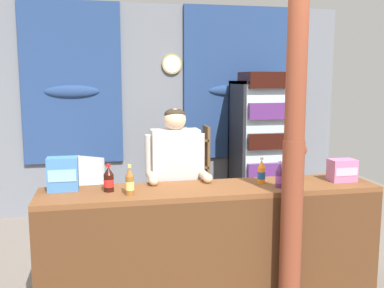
# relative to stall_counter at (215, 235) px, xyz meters

# --- Properties ---
(ground_plane) EXTENTS (7.69, 7.69, 0.00)m
(ground_plane) POSITION_rel_stall_counter_xyz_m (-0.04, 0.87, -0.56)
(ground_plane) COLOR slate
(back_wall_curtained) EXTENTS (4.94, 0.22, 2.73)m
(back_wall_curtained) POSITION_rel_stall_counter_xyz_m (-0.03, 2.70, 0.85)
(back_wall_curtained) COLOR slate
(back_wall_curtained) RESTS_ON ground
(stall_counter) EXTENTS (2.68, 0.54, 0.92)m
(stall_counter) POSITION_rel_stall_counter_xyz_m (0.00, 0.00, 0.00)
(stall_counter) COLOR brown
(stall_counter) RESTS_ON ground
(timber_post) EXTENTS (0.18, 0.16, 2.66)m
(timber_post) POSITION_rel_stall_counter_xyz_m (0.52, -0.27, 0.71)
(timber_post) COLOR brown
(timber_post) RESTS_ON ground
(drink_fridge) EXTENTS (0.69, 0.69, 1.85)m
(drink_fridge) POSITION_rel_stall_counter_xyz_m (1.19, 2.16, 0.45)
(drink_fridge) COLOR #232328
(drink_fridge) RESTS_ON ground
(bottle_shelf_rack) EXTENTS (0.48, 0.28, 1.16)m
(bottle_shelf_rack) POSITION_rel_stall_counter_xyz_m (0.28, 2.31, 0.05)
(bottle_shelf_rack) COLOR brown
(bottle_shelf_rack) RESTS_ON ground
(plastic_lawn_chair) EXTENTS (0.62, 0.62, 0.86)m
(plastic_lawn_chair) POSITION_rel_stall_counter_xyz_m (-1.07, 1.95, -0.07)
(plastic_lawn_chair) COLOR silver
(plastic_lawn_chair) RESTS_ON ground
(shopkeeper) EXTENTS (0.52, 0.42, 1.52)m
(shopkeeper) POSITION_rel_stall_counter_xyz_m (-0.22, 0.52, 0.40)
(shopkeeper) COLOR #28282D
(shopkeeper) RESTS_ON ground
(soda_bottle_lime_soda) EXTENTS (0.09, 0.09, 0.29)m
(soda_bottle_lime_soda) POSITION_rel_stall_counter_xyz_m (0.73, 0.19, 0.48)
(soda_bottle_lime_soda) COLOR #75C64C
(soda_bottle_lime_soda) RESTS_ON stall_counter
(soda_bottle_cola) EXTENTS (0.08, 0.08, 0.21)m
(soda_bottle_cola) POSITION_rel_stall_counter_xyz_m (-0.80, 0.14, 0.45)
(soda_bottle_cola) COLOR black
(soda_bottle_cola) RESTS_ON stall_counter
(soda_bottle_iced_tea) EXTENTS (0.06, 0.06, 0.23)m
(soda_bottle_iced_tea) POSITION_rel_stall_counter_xyz_m (-0.65, -0.00, 0.46)
(soda_bottle_iced_tea) COLOR brown
(soda_bottle_iced_tea) RESTS_ON stall_counter
(soda_bottle_orange_soda) EXTENTS (0.06, 0.06, 0.22)m
(soda_bottle_orange_soda) POSITION_rel_stall_counter_xyz_m (0.43, 0.15, 0.45)
(soda_bottle_orange_soda) COLOR orange
(soda_bottle_orange_soda) RESTS_ON stall_counter
(soda_bottle_grape_soda) EXTENTS (0.06, 0.06, 0.21)m
(soda_bottle_grape_soda) POSITION_rel_stall_counter_xyz_m (0.52, -0.01, 0.45)
(soda_bottle_grape_soda) COLOR #56286B
(soda_bottle_grape_soda) RESTS_ON stall_counter
(snack_box_biscuit) EXTENTS (0.23, 0.14, 0.26)m
(snack_box_biscuit) POSITION_rel_stall_counter_xyz_m (-1.14, 0.24, 0.49)
(snack_box_biscuit) COLOR #3D75B7
(snack_box_biscuit) RESTS_ON stall_counter
(snack_box_wafer) EXTENTS (0.21, 0.15, 0.18)m
(snack_box_wafer) POSITION_rel_stall_counter_xyz_m (1.12, 0.09, 0.45)
(snack_box_wafer) COLOR #B76699
(snack_box_wafer) RESTS_ON stall_counter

